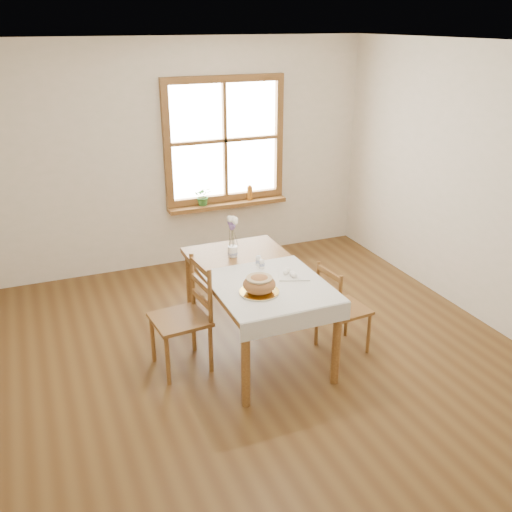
{
  "coord_description": "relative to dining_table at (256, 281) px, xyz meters",
  "views": [
    {
      "loc": [
        -1.71,
        -3.83,
        2.76
      ],
      "look_at": [
        0.0,
        0.3,
        0.9
      ],
      "focal_mm": 40.0,
      "sensor_mm": 36.0,
      "label": 1
    }
  ],
  "objects": [
    {
      "name": "window",
      "position": [
        0.5,
        2.17,
        0.79
      ],
      "size": [
        1.46,
        0.08,
        1.46
      ],
      "color": "olive",
      "rests_on": "ground"
    },
    {
      "name": "amber_bottle",
      "position": [
        0.79,
        2.1,
        0.14
      ],
      "size": [
        0.08,
        0.08,
        0.19
      ],
      "primitive_type": "cylinder",
      "rotation": [
        0.0,
        0.0,
        0.3
      ],
      "color": "#B66C21",
      "rests_on": "window_sill"
    },
    {
      "name": "chair_right",
      "position": [
        0.71,
        -0.31,
        -0.25
      ],
      "size": [
        0.44,
        0.42,
        0.83
      ],
      "primitive_type": null,
      "rotation": [
        0.0,
        0.0,
        1.67
      ],
      "color": "olive",
      "rests_on": "ground"
    },
    {
      "name": "bread_plate",
      "position": [
        -0.14,
        -0.4,
        0.1
      ],
      "size": [
        0.37,
        0.37,
        0.02
      ],
      "primitive_type": "cylinder",
      "rotation": [
        0.0,
        0.0,
        -0.24
      ],
      "color": "white",
      "rests_on": "table_linen"
    },
    {
      "name": "lavender_bouquet",
      "position": [
        -0.07,
        0.39,
        0.33
      ],
      "size": [
        0.16,
        0.16,
        0.29
      ],
      "primitive_type": null,
      "color": "#715394",
      "rests_on": "flower_vase"
    },
    {
      "name": "window_sill",
      "position": [
        0.5,
        2.1,
        0.03
      ],
      "size": [
        1.46,
        0.2,
        0.05
      ],
      "color": "olive",
      "rests_on": "ground"
    },
    {
      "name": "potted_plant",
      "position": [
        0.19,
        2.1,
        0.14
      ],
      "size": [
        0.25,
        0.27,
        0.17
      ],
      "primitive_type": "imported",
      "rotation": [
        0.0,
        0.0,
        -0.27
      ],
      "color": "#33722D",
      "rests_on": "window_sill"
    },
    {
      "name": "chair_left",
      "position": [
        -0.7,
        -0.04,
        -0.19
      ],
      "size": [
        0.5,
        0.48,
        0.94
      ],
      "primitive_type": null,
      "rotation": [
        0.0,
        0.0,
        -1.48
      ],
      "color": "olive",
      "rests_on": "ground"
    },
    {
      "name": "dining_table",
      "position": [
        0.0,
        0.0,
        0.0
      ],
      "size": [
        0.9,
        1.6,
        0.75
      ],
      "color": "olive",
      "rests_on": "ground"
    },
    {
      "name": "ground",
      "position": [
        0.0,
        -0.3,
        -0.66
      ],
      "size": [
        5.0,
        5.0,
        0.0
      ],
      "primitive_type": "plane",
      "color": "brown",
      "rests_on": "ground"
    },
    {
      "name": "bread_loaf",
      "position": [
        -0.14,
        -0.4,
        0.18
      ],
      "size": [
        0.26,
        0.26,
        0.14
      ],
      "primitive_type": "ellipsoid",
      "color": "#A36339",
      "rests_on": "bread_plate"
    },
    {
      "name": "table_linen",
      "position": [
        0.0,
        -0.3,
        0.09
      ],
      "size": [
        0.91,
        0.99,
        0.01
      ],
      "primitive_type": "cube",
      "color": "white",
      "rests_on": "dining_table"
    },
    {
      "name": "eggs",
      "position": [
        0.26,
        -0.22,
        0.13
      ],
      "size": [
        0.25,
        0.24,
        0.04
      ],
      "primitive_type": null,
      "rotation": [
        0.0,
        0.0,
        -0.37
      ],
      "color": "white",
      "rests_on": "egg_napkin"
    },
    {
      "name": "egg_napkin",
      "position": [
        0.26,
        -0.22,
        0.1
      ],
      "size": [
        0.32,
        0.3,
        0.01
      ],
      "primitive_type": "cube",
      "rotation": [
        0.0,
        0.0,
        -0.37
      ],
      "color": "white",
      "rests_on": "table_linen"
    },
    {
      "name": "pepper_shaker",
      "position": [
        0.07,
        0.03,
        0.14
      ],
      "size": [
        0.05,
        0.05,
        0.09
      ],
      "primitive_type": "cylinder",
      "rotation": [
        0.0,
        0.0,
        0.16
      ],
      "color": "white",
      "rests_on": "table_linen"
    },
    {
      "name": "salt_shaker",
      "position": [
        0.07,
        0.11,
        0.14
      ],
      "size": [
        0.06,
        0.06,
        0.1
      ],
      "primitive_type": "cylinder",
      "rotation": [
        0.0,
        0.0,
        0.34
      ],
      "color": "white",
      "rests_on": "table_linen"
    },
    {
      "name": "flower_vase",
      "position": [
        -0.07,
        0.39,
        0.13
      ],
      "size": [
        0.1,
        0.1,
        0.1
      ],
      "primitive_type": "cylinder",
      "rotation": [
        0.0,
        0.0,
        -0.16
      ],
      "color": "white",
      "rests_on": "dining_table"
    },
    {
      "name": "room_walls",
      "position": [
        0.0,
        -0.3,
        1.04
      ],
      "size": [
        4.6,
        5.1,
        2.65
      ],
      "color": "white",
      "rests_on": "ground"
    }
  ]
}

